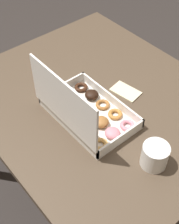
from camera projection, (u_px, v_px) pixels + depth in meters
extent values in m
plane|color=#2D2826|center=(96.00, 191.00, 1.86)|extent=(8.00, 8.00, 0.00)
cube|color=#4C3D2D|center=(99.00, 102.00, 1.31)|extent=(1.10, 0.92, 0.03)
cylinder|color=#4C3D2D|center=(95.00, 74.00, 2.04)|extent=(0.06, 0.06, 0.74)
cube|color=silver|center=(90.00, 115.00, 1.23)|extent=(0.36, 0.23, 0.01)
cube|color=white|center=(111.00, 98.00, 1.26)|extent=(0.36, 0.01, 0.04)
cube|color=white|center=(67.00, 125.00, 1.17)|extent=(0.36, 0.01, 0.04)
cube|color=white|center=(121.00, 138.00, 1.12)|extent=(0.01, 0.23, 0.04)
cube|color=white|center=(62.00, 87.00, 1.31)|extent=(0.01, 0.23, 0.04)
cube|color=white|center=(63.00, 102.00, 1.07)|extent=(0.36, 0.01, 0.21)
torus|color=pink|center=(127.00, 125.00, 1.18)|extent=(0.06, 0.06, 0.02)
torus|color=#B77A38|center=(115.00, 114.00, 1.22)|extent=(0.06, 0.06, 0.02)
torus|color=#9E6633|center=(103.00, 105.00, 1.26)|extent=(0.06, 0.06, 0.01)
ellipsoid|color=black|center=(92.00, 95.00, 1.28)|extent=(0.06, 0.06, 0.03)
torus|color=#381E11|center=(81.00, 87.00, 1.33)|extent=(0.06, 0.06, 0.02)
ellipsoid|color=pink|center=(113.00, 133.00, 1.15)|extent=(0.06, 0.06, 0.03)
ellipsoid|color=#9E6633|center=(101.00, 122.00, 1.18)|extent=(0.06, 0.06, 0.03)
torus|color=tan|center=(89.00, 113.00, 1.23)|extent=(0.06, 0.06, 0.01)
ellipsoid|color=#B77A38|center=(79.00, 102.00, 1.26)|extent=(0.06, 0.06, 0.03)
torus|color=black|center=(69.00, 95.00, 1.30)|extent=(0.06, 0.06, 0.01)
torus|color=tan|center=(100.00, 144.00, 1.12)|extent=(0.06, 0.06, 0.02)
ellipsoid|color=#381E11|center=(87.00, 132.00, 1.15)|extent=(0.06, 0.06, 0.03)
ellipsoid|color=#381E11|center=(75.00, 121.00, 1.19)|extent=(0.06, 0.06, 0.03)
ellipsoid|color=white|center=(65.00, 111.00, 1.23)|extent=(0.06, 0.06, 0.03)
torus|color=#9E6633|center=(55.00, 102.00, 1.27)|extent=(0.06, 0.06, 0.01)
cylinder|color=white|center=(155.00, 156.00, 1.05)|extent=(0.09, 0.09, 0.09)
cylinder|color=black|center=(157.00, 148.00, 1.02)|extent=(0.08, 0.08, 0.01)
cube|color=beige|center=(126.00, 91.00, 1.33)|extent=(0.13, 0.09, 0.01)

